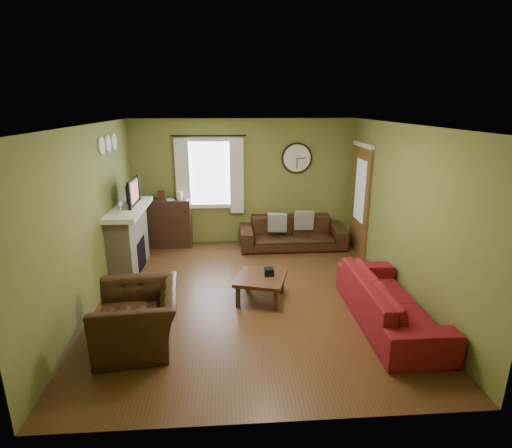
{
  "coord_description": "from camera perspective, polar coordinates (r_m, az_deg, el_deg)",
  "views": [
    {
      "loc": [
        -0.33,
        -5.64,
        2.88
      ],
      "look_at": [
        0.1,
        0.4,
        1.05
      ],
      "focal_mm": 28.0,
      "sensor_mm": 36.0,
      "label": 1
    }
  ],
  "objects": [
    {
      "name": "floor",
      "position": [
        6.34,
        -0.66,
        -10.2
      ],
      "size": [
        4.6,
        5.2,
        0.0
      ],
      "primitive_type": "cube",
      "color": "#523219",
      "rests_on": "ground"
    },
    {
      "name": "ceiling",
      "position": [
        5.65,
        -0.75,
        13.98
      ],
      "size": [
        4.6,
        5.2,
        0.0
      ],
      "primitive_type": "cube",
      "color": "white",
      "rests_on": "ground"
    },
    {
      "name": "wall_left",
      "position": [
        6.18,
        -22.52,
        0.69
      ],
      "size": [
        0.0,
        5.2,
        2.6
      ],
      "primitive_type": "cube",
      "color": "olive",
      "rests_on": "ground"
    },
    {
      "name": "wall_right",
      "position": [
        6.42,
        20.27,
        1.51
      ],
      "size": [
        0.0,
        5.2,
        2.6
      ],
      "primitive_type": "cube",
      "color": "olive",
      "rests_on": "ground"
    },
    {
      "name": "wall_back",
      "position": [
        8.39,
        -1.75,
        5.97
      ],
      "size": [
        4.6,
        0.0,
        2.6
      ],
      "primitive_type": "cube",
      "color": "olive",
      "rests_on": "ground"
    },
    {
      "name": "wall_front",
      "position": [
        3.44,
        1.9,
        -10.56
      ],
      "size": [
        4.6,
        0.0,
        2.6
      ],
      "primitive_type": "cube",
      "color": "olive",
      "rests_on": "ground"
    },
    {
      "name": "fireplace",
      "position": [
        7.39,
        -17.72,
        -2.38
      ],
      "size": [
        0.4,
        1.4,
        1.1
      ],
      "primitive_type": "cube",
      "color": "tan",
      "rests_on": "floor"
    },
    {
      "name": "firebox",
      "position": [
        7.43,
        -16.12,
        -4.18
      ],
      "size": [
        0.04,
        0.6,
        0.55
      ],
      "primitive_type": "cube",
      "color": "black",
      "rests_on": "fireplace"
    },
    {
      "name": "mantel",
      "position": [
        7.22,
        -17.9,
        2.05
      ],
      "size": [
        0.58,
        1.6,
        0.08
      ],
      "primitive_type": "cube",
      "color": "white",
      "rests_on": "fireplace"
    },
    {
      "name": "tv",
      "position": [
        7.31,
        -17.63,
        3.98
      ],
      "size": [
        0.08,
        0.6,
        0.35
      ],
      "primitive_type": "imported",
      "rotation": [
        0.0,
        0.0,
        1.57
      ],
      "color": "black",
      "rests_on": "mantel"
    },
    {
      "name": "tv_screen",
      "position": [
        7.28,
        -17.05,
        4.43
      ],
      "size": [
        0.02,
        0.62,
        0.36
      ],
      "primitive_type": "cube",
      "color": "#994C3F",
      "rests_on": "mantel"
    },
    {
      "name": "medallion_left",
      "position": [
        6.76,
        -21.19,
        10.36
      ],
      "size": [
        0.28,
        0.28,
        0.03
      ],
      "primitive_type": "cylinder",
      "color": "white",
      "rests_on": "wall_left"
    },
    {
      "name": "medallion_mid",
      "position": [
        7.09,
        -20.39,
        10.7
      ],
      "size": [
        0.28,
        0.28,
        0.03
      ],
      "primitive_type": "cylinder",
      "color": "white",
      "rests_on": "wall_left"
    },
    {
      "name": "medallion_right",
      "position": [
        7.43,
        -19.65,
        11.01
      ],
      "size": [
        0.28,
        0.28,
        0.03
      ],
      "primitive_type": "cylinder",
      "color": "white",
      "rests_on": "wall_left"
    },
    {
      "name": "window_pane",
      "position": [
        8.34,
        -6.61,
        7.2
      ],
      "size": [
        1.0,
        0.02,
        1.3
      ],
      "primitive_type": null,
      "color": "silver",
      "rests_on": "wall_back"
    },
    {
      "name": "curtain_rod",
      "position": [
        8.15,
        -6.82,
        12.42
      ],
      "size": [
        0.03,
        0.03,
        1.5
      ],
      "primitive_type": "cylinder",
      "color": "black",
      "rests_on": "wall_back"
    },
    {
      "name": "curtain_left",
      "position": [
        8.29,
        -10.45,
        6.62
      ],
      "size": [
        0.28,
        0.04,
        1.55
      ],
      "primitive_type": "cube",
      "color": "white",
      "rests_on": "wall_back"
    },
    {
      "name": "curtain_right",
      "position": [
        8.24,
        -2.78,
        6.82
      ],
      "size": [
        0.28,
        0.04,
        1.55
      ],
      "primitive_type": "cube",
      "color": "white",
      "rests_on": "wall_back"
    },
    {
      "name": "wall_clock",
      "position": [
        8.38,
        5.87,
        9.34
      ],
      "size": [
        0.64,
        0.06,
        0.64
      ],
      "primitive_type": null,
      "color": "white",
      "rests_on": "wall_back"
    },
    {
      "name": "door",
      "position": [
        8.13,
        14.71,
        3.27
      ],
      "size": [
        0.05,
        0.9,
        2.1
      ],
      "primitive_type": "cube",
      "color": "brown",
      "rests_on": "floor"
    },
    {
      "name": "bookshelf",
      "position": [
        8.47,
        -12.09,
        0.14
      ],
      "size": [
        0.85,
        0.36,
        1.0
      ],
      "primitive_type": null,
      "color": "#332015",
      "rests_on": "floor"
    },
    {
      "name": "book",
      "position": [
        8.27,
        -12.66,
        3.0
      ],
      "size": [
        0.22,
        0.25,
        0.02
      ],
      "primitive_type": "imported",
      "rotation": [
        0.0,
        0.0,
        0.35
      ],
      "color": "#492718",
      "rests_on": "bookshelf"
    },
    {
      "name": "sofa_brown",
      "position": [
        8.31,
        5.2,
        -1.22
      ],
      "size": [
        2.16,
        0.84,
        0.63
      ],
      "primitive_type": "imported",
      "color": "black",
      "rests_on": "floor"
    },
    {
      "name": "pillow_left",
      "position": [
        8.36,
        6.88,
        0.52
      ],
      "size": [
        0.39,
        0.12,
        0.39
      ],
      "primitive_type": "cube",
      "rotation": [
        0.0,
        0.0,
        -0.01
      ],
      "color": "#909599",
      "rests_on": "sofa_brown"
    },
    {
      "name": "pillow_right",
      "position": [
        8.16,
        3.08,
        0.22
      ],
      "size": [
        0.4,
        0.17,
        0.39
      ],
      "primitive_type": "cube",
      "rotation": [
        0.0,
        0.0,
        -0.14
      ],
      "color": "#909599",
      "rests_on": "sofa_brown"
    },
    {
      "name": "sofa_red",
      "position": [
        5.78,
        18.52,
        -10.39
      ],
      "size": [
        0.86,
        2.2,
        0.64
      ],
      "primitive_type": "imported",
      "rotation": [
        0.0,
        0.0,
        1.57
      ],
      "color": "maroon",
      "rests_on": "floor"
    },
    {
      "name": "armchair",
      "position": [
        5.23,
        -16.51,
        -12.75
      ],
      "size": [
        1.1,
        1.23,
        0.72
      ],
      "primitive_type": "imported",
      "rotation": [
        0.0,
        0.0,
        -1.45
      ],
      "color": "black",
      "rests_on": "floor"
    },
    {
      "name": "coffee_table",
      "position": [
        6.14,
        0.68,
        -9.17
      ],
      "size": [
        0.88,
        0.88,
        0.38
      ],
      "primitive_type": null,
      "rotation": [
        0.0,
        0.0,
        -0.29
      ],
      "color": "#492718",
      "rests_on": "floor"
    },
    {
      "name": "tissue_box",
      "position": [
        6.12,
        1.84,
        -7.1
      ],
      "size": [
        0.15,
        0.15,
        0.11
      ],
      "primitive_type": "cube",
      "rotation": [
        0.0,
        0.0,
        0.02
      ],
      "color": "black",
      "rests_on": "coffee_table"
    },
    {
      "name": "wine_glass_a",
      "position": [
        6.71,
        -18.81,
        2.05
      ],
      "size": [
        0.06,
        0.06,
        0.19
      ],
      "primitive_type": null,
      "color": "white",
      "rests_on": "mantel"
    },
    {
      "name": "wine_glass_b",
      "position": [
        6.72,
        -18.8,
        2.15
      ],
      "size": [
        0.07,
        0.07,
        0.21
      ],
      "primitive_type": null,
      "color": "white",
      "rests_on": "mantel"
    }
  ]
}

